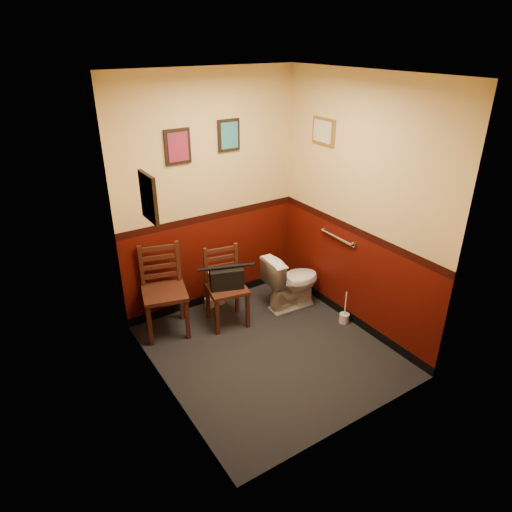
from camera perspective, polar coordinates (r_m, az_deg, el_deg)
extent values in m
cube|color=black|center=(4.88, 1.63, -11.72)|extent=(2.20, 2.40, 0.00)
cube|color=silver|center=(3.86, 2.16, 21.80)|extent=(2.20, 2.40, 0.00)
cube|color=#430B04|center=(5.15, -5.78, 7.42)|extent=(2.20, 0.00, 2.70)
cube|color=#430B04|center=(3.37, 13.49, -3.77)|extent=(2.20, 0.00, 2.70)
cube|color=#430B04|center=(3.73, -12.23, -0.61)|extent=(0.00, 2.40, 2.70)
cube|color=#430B04|center=(4.86, 12.68, 5.72)|extent=(0.00, 2.40, 2.70)
cylinder|color=silver|center=(5.14, 10.03, 2.33)|extent=(0.03, 0.50, 0.03)
cylinder|color=silver|center=(4.99, 12.11, 1.39)|extent=(0.02, 0.06, 0.06)
cylinder|color=silver|center=(5.33, 8.40, 3.29)|extent=(0.02, 0.06, 0.06)
cube|color=black|center=(4.84, -9.78, 13.33)|extent=(0.28, 0.03, 0.36)
cube|color=maroon|center=(4.82, -9.69, 13.29)|extent=(0.22, 0.01, 0.30)
cube|color=black|center=(5.08, -3.44, 14.84)|extent=(0.26, 0.03, 0.34)
cube|color=teal|center=(5.07, -3.34, 14.81)|extent=(0.20, 0.01, 0.28)
cube|color=black|center=(3.63, -13.29, 7.12)|extent=(0.03, 0.30, 0.38)
cube|color=beige|center=(3.64, -13.04, 7.18)|extent=(0.01, 0.24, 0.31)
cube|color=olive|center=(5.08, 8.45, 15.18)|extent=(0.03, 0.34, 0.28)
cube|color=beige|center=(5.07, 8.29, 15.16)|extent=(0.01, 0.28, 0.22)
imported|color=white|center=(5.44, 4.52, -3.18)|extent=(0.71, 0.42, 0.68)
cylinder|color=silver|center=(5.36, 10.96, -7.63)|extent=(0.11, 0.11, 0.11)
cylinder|color=silver|center=(5.26, 11.13, -5.94)|extent=(0.01, 0.01, 0.32)
cube|color=#4E2417|center=(4.99, -11.38, -4.53)|extent=(0.56, 0.56, 0.04)
cube|color=#4E2417|center=(4.94, -13.12, -8.42)|extent=(0.05, 0.05, 0.49)
cube|color=#4E2417|center=(5.27, -13.54, -6.08)|extent=(0.05, 0.05, 0.49)
cube|color=#4E2417|center=(4.97, -8.58, -7.77)|extent=(0.05, 0.05, 0.49)
cube|color=#4E2417|center=(5.30, -9.30, -5.49)|extent=(0.05, 0.05, 0.49)
cube|color=#4E2417|center=(5.04, -14.12, -1.30)|extent=(0.05, 0.05, 0.49)
cube|color=#4E2417|center=(5.06, -9.70, -0.70)|extent=(0.05, 0.05, 0.49)
cube|color=#4E2417|center=(5.11, -11.77, -2.37)|extent=(0.37, 0.12, 0.05)
cube|color=#4E2417|center=(5.06, -11.88, -1.28)|extent=(0.37, 0.12, 0.05)
cube|color=#4E2417|center=(5.01, -11.99, -0.17)|extent=(0.37, 0.12, 0.05)
cube|color=#4E2417|center=(4.96, -12.11, 0.97)|extent=(0.37, 0.12, 0.05)
cube|color=#4E2417|center=(5.07, -3.67, -4.07)|extent=(0.48, 0.48, 0.04)
cube|color=#4E2417|center=(5.00, -4.87, -7.59)|extent=(0.05, 0.05, 0.44)
cube|color=#4E2417|center=(5.29, -6.05, -5.60)|extent=(0.05, 0.05, 0.44)
cube|color=#4E2417|center=(5.10, -1.05, -6.78)|extent=(0.05, 0.05, 0.44)
cube|color=#4E2417|center=(5.38, -2.42, -4.88)|extent=(0.05, 0.05, 0.44)
cube|color=#4E2417|center=(5.08, -6.30, -1.32)|extent=(0.05, 0.04, 0.44)
cube|color=#4E2417|center=(5.17, -2.53, -0.64)|extent=(0.05, 0.04, 0.44)
cube|color=#4E2417|center=(5.18, -4.35, -2.19)|extent=(0.33, 0.09, 0.04)
cube|color=#4E2417|center=(5.13, -4.39, -1.22)|extent=(0.33, 0.09, 0.04)
cube|color=#4E2417|center=(5.09, -4.43, -0.24)|extent=(0.33, 0.09, 0.04)
cube|color=#4E2417|center=(5.05, -4.46, 0.77)|extent=(0.33, 0.09, 0.04)
cube|color=black|center=(5.01, -3.71, -2.76)|extent=(0.40, 0.29, 0.23)
cylinder|color=black|center=(4.95, -3.76, -1.39)|extent=(0.31, 0.13, 0.03)
cylinder|color=silver|center=(5.58, -5.81, -5.75)|extent=(0.12, 0.12, 0.11)
cylinder|color=silver|center=(5.63, -4.60, -5.37)|extent=(0.12, 0.12, 0.11)
cylinder|color=silver|center=(5.54, -5.20, -4.62)|extent=(0.12, 0.12, 0.11)
cylinder|color=silver|center=(5.47, -5.13, -3.71)|extent=(0.12, 0.12, 0.11)
cylinder|color=silver|center=(5.44, -5.34, -2.54)|extent=(0.12, 0.12, 0.11)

